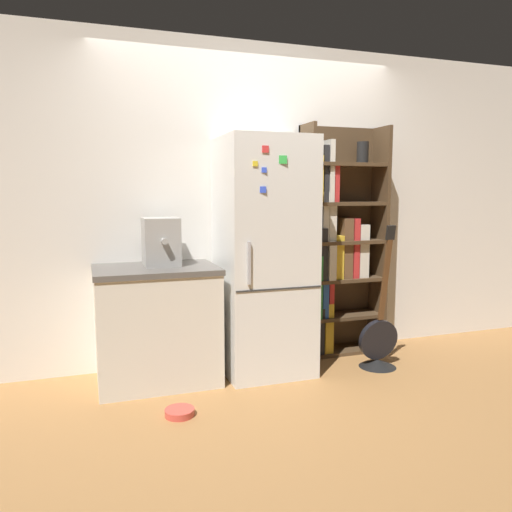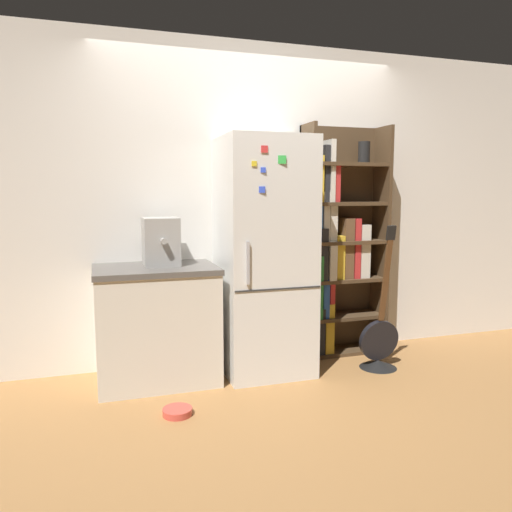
{
  "view_description": "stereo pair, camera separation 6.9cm",
  "coord_description": "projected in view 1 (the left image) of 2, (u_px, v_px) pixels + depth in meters",
  "views": [
    {
      "loc": [
        -1.29,
        -3.49,
        1.4
      ],
      "look_at": [
        -0.05,
        0.15,
        0.91
      ],
      "focal_mm": 35.0,
      "sensor_mm": 36.0,
      "label": 1
    },
    {
      "loc": [
        -1.23,
        -3.51,
        1.4
      ],
      "look_at": [
        -0.05,
        0.15,
        0.91
      ],
      "focal_mm": 35.0,
      "sensor_mm": 36.0,
      "label": 2
    }
  ],
  "objects": [
    {
      "name": "ground_plane",
      "position": [
        269.0,
        374.0,
        3.86
      ],
      "size": [
        16.0,
        16.0,
        0.0
      ],
      "primitive_type": "plane",
      "color": "#A87542"
    },
    {
      "name": "wall_back",
      "position": [
        249.0,
        204.0,
        4.14
      ],
      "size": [
        8.0,
        0.05,
        2.6
      ],
      "color": "white",
      "rests_on": "ground_plane"
    },
    {
      "name": "refrigerator",
      "position": [
        264.0,
        256.0,
        3.86
      ],
      "size": [
        0.66,
        0.69,
        1.81
      ],
      "color": "white",
      "rests_on": "ground_plane"
    },
    {
      "name": "bookshelf",
      "position": [
        334.0,
        249.0,
        4.29
      ],
      "size": [
        0.73,
        0.29,
        1.95
      ],
      "color": "#4C3823",
      "rests_on": "ground_plane"
    },
    {
      "name": "kitchen_counter",
      "position": [
        157.0,
        324.0,
        3.68
      ],
      "size": [
        0.88,
        0.64,
        0.86
      ],
      "color": "silver",
      "rests_on": "ground_plane"
    },
    {
      "name": "espresso_machine",
      "position": [
        161.0,
        242.0,
        3.67
      ],
      "size": [
        0.26,
        0.35,
        0.35
      ],
      "color": "#A5A39E",
      "rests_on": "kitchen_counter"
    },
    {
      "name": "guitar",
      "position": [
        378.0,
        347.0,
        3.99
      ],
      "size": [
        0.33,
        0.3,
        1.15
      ],
      "color": "black",
      "rests_on": "ground_plane"
    },
    {
      "name": "pet_bowl",
      "position": [
        180.0,
        412.0,
        3.14
      ],
      "size": [
        0.19,
        0.19,
        0.04
      ],
      "color": "#D84C3F",
      "rests_on": "ground_plane"
    }
  ]
}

